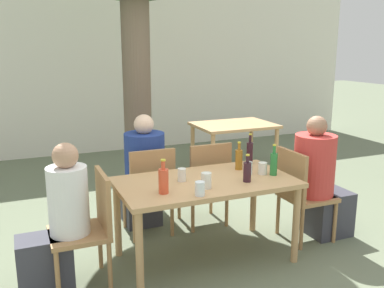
{
  "coord_description": "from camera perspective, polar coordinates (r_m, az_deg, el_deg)",
  "views": [
    {
      "loc": [
        -1.44,
        -3.14,
        1.84
      ],
      "look_at": [
        0.0,
        0.3,
        0.97
      ],
      "focal_mm": 40.0,
      "sensor_mm": 36.0,
      "label": 1
    }
  ],
  "objects": [
    {
      "name": "cafe_building_wall",
      "position": [
        7.58,
        -11.89,
        9.46
      ],
      "size": [
        10.0,
        0.08,
        2.8
      ],
      "color": "white",
      "rests_on": "ground_plane"
    },
    {
      "name": "person_seated_0",
      "position": [
        3.42,
        -17.53,
        -10.59
      ],
      "size": [
        0.55,
        0.3,
        1.15
      ],
      "rotation": [
        0.0,
        0.0,
        -1.57
      ],
      "color": "#383842",
      "rests_on": "ground_plane"
    },
    {
      "name": "drinking_glass_0",
      "position": [
        3.81,
        7.6,
        -3.2
      ],
      "size": [
        0.06,
        0.06,
        0.11
      ],
      "color": "silver",
      "rests_on": "dining_table_front"
    },
    {
      "name": "drinking_glass_1",
      "position": [
        3.59,
        -1.37,
        -4.13
      ],
      "size": [
        0.07,
        0.07,
        0.11
      ],
      "color": "silver",
      "rests_on": "dining_table_front"
    },
    {
      "name": "ground_plane",
      "position": [
        3.91,
        1.76,
        -14.96
      ],
      "size": [
        30.0,
        30.0,
        0.0
      ],
      "primitive_type": "plane",
      "color": "#667056"
    },
    {
      "name": "green_bottle_3",
      "position": [
        3.81,
        10.84,
        -2.53
      ],
      "size": [
        0.06,
        0.06,
        0.28
      ],
      "color": "#287A38",
      "rests_on": "dining_table_front"
    },
    {
      "name": "soda_bottle_1",
      "position": [
        3.29,
        -3.82,
        -4.83
      ],
      "size": [
        0.08,
        0.08,
        0.27
      ],
      "color": "#DB4C2D",
      "rests_on": "dining_table_front"
    },
    {
      "name": "dining_table_front",
      "position": [
        3.66,
        1.83,
        -6.03
      ],
      "size": [
        1.5,
        0.82,
        0.72
      ],
      "color": "tan",
      "rests_on": "ground_plane"
    },
    {
      "name": "dining_table_back",
      "position": [
        6.26,
        5.62,
        1.85
      ],
      "size": [
        1.13,
        0.83,
        0.72
      ],
      "color": "tan",
      "rests_on": "ground_plane"
    },
    {
      "name": "amber_bottle_4",
      "position": [
        3.93,
        6.27,
        -1.97
      ],
      "size": [
        0.07,
        0.07,
        0.26
      ],
      "color": "#9E661E",
      "rests_on": "dining_table_front"
    },
    {
      "name": "patio_chair_2",
      "position": [
        4.17,
        -5.66,
        -5.68
      ],
      "size": [
        0.44,
        0.44,
        0.89
      ],
      "rotation": [
        0.0,
        0.0,
        3.14
      ],
      "color": "#A87A4C",
      "rests_on": "ground_plane"
    },
    {
      "name": "drinking_glass_3",
      "position": [
        3.83,
        9.4,
        -3.22
      ],
      "size": [
        0.08,
        0.08,
        0.11
      ],
      "color": "silver",
      "rests_on": "dining_table_front"
    },
    {
      "name": "person_seated_2",
      "position": [
        4.37,
        -6.55,
        -4.32
      ],
      "size": [
        0.4,
        0.6,
        1.19
      ],
      "rotation": [
        0.0,
        0.0,
        3.14
      ],
      "color": "#383842",
      "rests_on": "ground_plane"
    },
    {
      "name": "wine_bottle_0",
      "position": [
        3.59,
        7.37,
        -3.61
      ],
      "size": [
        0.07,
        0.07,
        0.24
      ],
      "color": "#331923",
      "rests_on": "dining_table_front"
    },
    {
      "name": "patio_chair_3",
      "position": [
        4.38,
        1.89,
        -4.73
      ],
      "size": [
        0.44,
        0.44,
        0.89
      ],
      "rotation": [
        0.0,
        0.0,
        3.14
      ],
      "color": "#A87A4C",
      "rests_on": "ground_plane"
    },
    {
      "name": "patio_chair_0",
      "position": [
        3.44,
        -13.47,
        -10.14
      ],
      "size": [
        0.44,
        0.44,
        0.89
      ],
      "rotation": [
        0.0,
        0.0,
        -1.57
      ],
      "color": "#A87A4C",
      "rests_on": "ground_plane"
    },
    {
      "name": "person_seated_1",
      "position": [
        4.31,
        16.67,
        -4.97
      ],
      "size": [
        0.59,
        0.39,
        1.2
      ],
      "rotation": [
        0.0,
        0.0,
        1.57
      ],
      "color": "#383842",
      "rests_on": "ground_plane"
    },
    {
      "name": "drinking_glass_4",
      "position": [
        3.41,
        1.91,
        -4.89
      ],
      "size": [
        0.08,
        0.08,
        0.13
      ],
      "color": "silver",
      "rests_on": "dining_table_front"
    },
    {
      "name": "drinking_glass_2",
      "position": [
        3.25,
        1.07,
        -5.97
      ],
      "size": [
        0.08,
        0.08,
        0.11
      ],
      "color": "white",
      "rests_on": "dining_table_front"
    },
    {
      "name": "wine_bottle_2",
      "position": [
        4.12,
        7.71,
        -1.1
      ],
      "size": [
        0.06,
        0.06,
        0.3
      ],
      "color": "#331923",
      "rests_on": "dining_table_front"
    },
    {
      "name": "patio_chair_1",
      "position": [
        4.19,
        14.2,
        -5.97
      ],
      "size": [
        0.44,
        0.44,
        0.89
      ],
      "rotation": [
        0.0,
        0.0,
        1.57
      ],
      "color": "#A87A4C",
      "rests_on": "ground_plane"
    }
  ]
}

